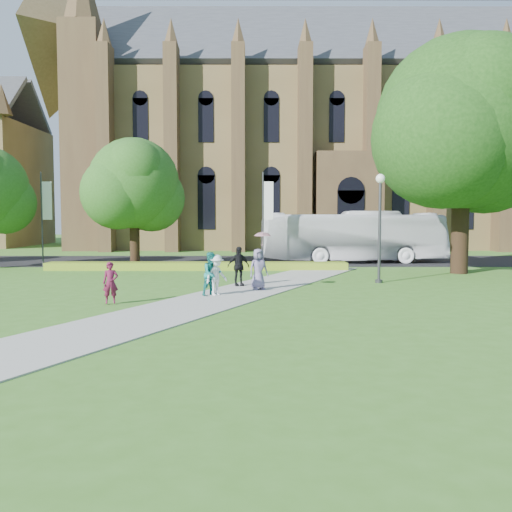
{
  "coord_description": "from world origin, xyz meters",
  "views": [
    {
      "loc": [
        1.48,
        -20.95,
        3.22
      ],
      "look_at": [
        1.53,
        2.19,
        1.6
      ],
      "focal_mm": 40.0,
      "sensor_mm": 36.0,
      "label": 1
    }
  ],
  "objects_px": {
    "streetlamp": "(380,215)",
    "pedestrian_0": "(111,283)",
    "large_tree": "(463,123)",
    "tour_coach": "(352,237)"
  },
  "relations": [
    {
      "from": "streetlamp",
      "to": "pedestrian_0",
      "type": "xyz_separation_m",
      "value": [
        -11.28,
        -6.8,
        -2.5
      ]
    },
    {
      "from": "streetlamp",
      "to": "large_tree",
      "type": "relative_size",
      "value": 0.4
    },
    {
      "from": "tour_coach",
      "to": "large_tree",
      "type": "bearing_deg",
      "value": -151.11
    },
    {
      "from": "pedestrian_0",
      "to": "streetlamp",
      "type": "bearing_deg",
      "value": 16.66
    },
    {
      "from": "large_tree",
      "to": "tour_coach",
      "type": "bearing_deg",
      "value": 122.2
    },
    {
      "from": "streetlamp",
      "to": "pedestrian_0",
      "type": "height_order",
      "value": "streetlamp"
    },
    {
      "from": "large_tree",
      "to": "tour_coach",
      "type": "height_order",
      "value": "large_tree"
    },
    {
      "from": "large_tree",
      "to": "pedestrian_0",
      "type": "distance_m",
      "value": 21.6
    },
    {
      "from": "tour_coach",
      "to": "pedestrian_0",
      "type": "relative_size",
      "value": 8.39
    },
    {
      "from": "tour_coach",
      "to": "pedestrian_0",
      "type": "bearing_deg",
      "value": 144.12
    }
  ]
}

